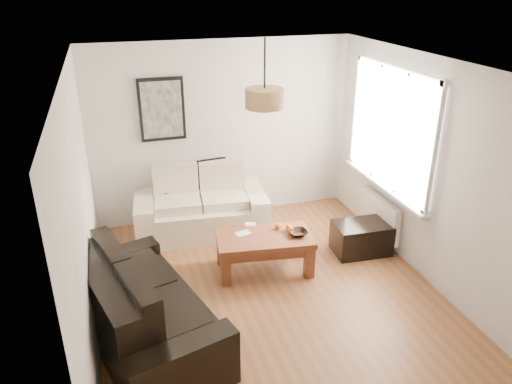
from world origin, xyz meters
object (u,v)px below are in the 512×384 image
object	(u,v)px
sofa_leather	(144,303)
ottoman	(361,238)
loveseat_cream	(201,202)
coffee_table	(264,253)

from	to	relation	value
sofa_leather	ottoman	xyz separation A→B (m)	(2.88, 0.91, -0.23)
loveseat_cream	ottoman	xyz separation A→B (m)	(1.91, -1.20, -0.24)
loveseat_cream	coffee_table	distance (m)	1.37
loveseat_cream	coffee_table	size ratio (longest dim) A/B	1.56
coffee_table	ottoman	world-z (taller)	coffee_table
sofa_leather	ottoman	distance (m)	3.03
ottoman	loveseat_cream	bearing A→B (deg)	147.92
loveseat_cream	sofa_leather	size ratio (longest dim) A/B	0.90
coffee_table	ottoman	size ratio (longest dim) A/B	1.61
sofa_leather	loveseat_cream	bearing A→B (deg)	-40.43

